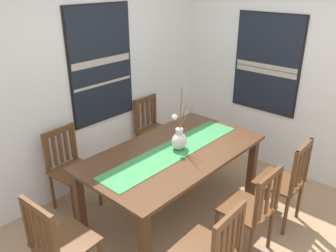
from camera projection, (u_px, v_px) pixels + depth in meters
name	position (u px, v px, depth m)	size (l,w,h in m)	color
ground_plane	(213.00, 247.00, 3.32)	(6.40, 6.40, 0.03)	#A37F5B
wall_back	(85.00, 75.00, 3.90)	(6.40, 0.12, 2.70)	silver
wall_side	(311.00, 72.00, 4.03)	(0.12, 6.40, 2.70)	silver
dining_table	(174.00, 159.00, 3.55)	(1.92, 1.06, 0.75)	#51331E
table_runner	(174.00, 150.00, 3.51)	(1.76, 0.36, 0.01)	#388447
centerpiece_vase	(179.00, 139.00, 3.49)	(0.20, 0.19, 0.66)	silver
chair_0	(211.00, 252.00, 2.57)	(0.43, 0.43, 0.91)	brown
chair_1	(70.00, 167.00, 3.71)	(0.45, 0.45, 0.91)	brown
chair_2	(251.00, 209.00, 3.06)	(0.43, 0.43, 0.91)	brown
chair_3	(153.00, 129.00, 4.64)	(0.43, 0.43, 0.91)	brown
chair_4	(285.00, 181.00, 3.45)	(0.43, 0.43, 0.95)	brown
chair_5	(59.00, 243.00, 2.65)	(0.44, 0.44, 0.93)	brown
painting_on_back_wall	(101.00, 65.00, 3.95)	(0.88, 0.05, 1.35)	black
painting_on_side_wall	(267.00, 64.00, 4.30)	(0.05, 0.88, 1.24)	black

